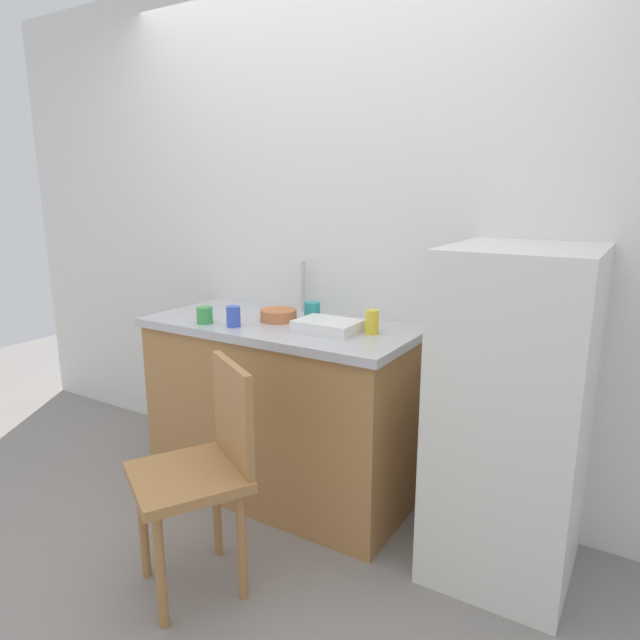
{
  "coord_description": "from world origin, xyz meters",
  "views": [
    {
      "loc": [
        1.44,
        -1.47,
        1.51
      ],
      "look_at": [
        0.17,
        0.6,
        0.94
      ],
      "focal_mm": 31.11,
      "sensor_mm": 36.0,
      "label": 1
    }
  ],
  "objects_px": {
    "cup_teal": "(312,312)",
    "cup_yellow": "(372,322)",
    "chair": "(203,466)",
    "cup_green": "(205,315)",
    "cup_blue": "(233,316)",
    "refrigerator": "(512,415)",
    "dish_tray": "(328,326)",
    "terracotta_bowl": "(278,315)"
  },
  "relations": [
    {
      "from": "dish_tray",
      "to": "cup_teal",
      "type": "relative_size",
      "value": 2.98
    },
    {
      "from": "cup_green",
      "to": "chair",
      "type": "bearing_deg",
      "value": -49.16
    },
    {
      "from": "cup_green",
      "to": "cup_blue",
      "type": "relative_size",
      "value": 0.81
    },
    {
      "from": "refrigerator",
      "to": "cup_green",
      "type": "xyz_separation_m",
      "value": [
        -1.4,
        -0.21,
        0.28
      ]
    },
    {
      "from": "dish_tray",
      "to": "cup_yellow",
      "type": "bearing_deg",
      "value": 19.22
    },
    {
      "from": "refrigerator",
      "to": "cup_blue",
      "type": "bearing_deg",
      "value": -171.47
    },
    {
      "from": "cup_green",
      "to": "cup_blue",
      "type": "bearing_deg",
      "value": 7.26
    },
    {
      "from": "refrigerator",
      "to": "chair",
      "type": "height_order",
      "value": "refrigerator"
    },
    {
      "from": "cup_yellow",
      "to": "cup_green",
      "type": "bearing_deg",
      "value": -162.74
    },
    {
      "from": "cup_teal",
      "to": "terracotta_bowl",
      "type": "bearing_deg",
      "value": -151.34
    },
    {
      "from": "cup_green",
      "to": "cup_teal",
      "type": "relative_size",
      "value": 0.83
    },
    {
      "from": "dish_tray",
      "to": "cup_green",
      "type": "relative_size",
      "value": 3.57
    },
    {
      "from": "terracotta_bowl",
      "to": "cup_green",
      "type": "xyz_separation_m",
      "value": [
        -0.27,
        -0.23,
        0.01
      ]
    },
    {
      "from": "refrigerator",
      "to": "cup_yellow",
      "type": "bearing_deg",
      "value": 177.04
    },
    {
      "from": "cup_teal",
      "to": "cup_blue",
      "type": "xyz_separation_m",
      "value": [
        -0.25,
        -0.28,
        0.0
      ]
    },
    {
      "from": "chair",
      "to": "terracotta_bowl",
      "type": "xyz_separation_m",
      "value": [
        -0.17,
        0.74,
        0.42
      ]
    },
    {
      "from": "dish_tray",
      "to": "cup_blue",
      "type": "bearing_deg",
      "value": -160.0
    },
    {
      "from": "chair",
      "to": "cup_yellow",
      "type": "distance_m",
      "value": 0.93
    },
    {
      "from": "dish_tray",
      "to": "refrigerator",
      "type": "bearing_deg",
      "value": 2.31
    },
    {
      "from": "cup_blue",
      "to": "terracotta_bowl",
      "type": "bearing_deg",
      "value": 61.98
    },
    {
      "from": "dish_tray",
      "to": "cup_yellow",
      "type": "relative_size",
      "value": 2.63
    },
    {
      "from": "refrigerator",
      "to": "terracotta_bowl",
      "type": "xyz_separation_m",
      "value": [
        -1.13,
        0.02,
        0.26
      ]
    },
    {
      "from": "chair",
      "to": "cup_teal",
      "type": "bearing_deg",
      "value": 122.16
    },
    {
      "from": "refrigerator",
      "to": "cup_teal",
      "type": "bearing_deg",
      "value": 174.29
    },
    {
      "from": "dish_tray",
      "to": "cup_teal",
      "type": "xyz_separation_m",
      "value": [
        -0.17,
        0.13,
        0.02
      ]
    },
    {
      "from": "chair",
      "to": "dish_tray",
      "type": "distance_m",
      "value": 0.82
    },
    {
      "from": "dish_tray",
      "to": "cup_yellow",
      "type": "height_order",
      "value": "cup_yellow"
    },
    {
      "from": "chair",
      "to": "cup_yellow",
      "type": "relative_size",
      "value": 8.37
    },
    {
      "from": "cup_green",
      "to": "cup_teal",
      "type": "height_order",
      "value": "cup_teal"
    },
    {
      "from": "chair",
      "to": "cup_green",
      "type": "distance_m",
      "value": 0.81
    },
    {
      "from": "cup_blue",
      "to": "refrigerator",
      "type": "bearing_deg",
      "value": 8.53
    },
    {
      "from": "cup_teal",
      "to": "cup_yellow",
      "type": "height_order",
      "value": "cup_yellow"
    },
    {
      "from": "refrigerator",
      "to": "cup_yellow",
      "type": "distance_m",
      "value": 0.7
    },
    {
      "from": "terracotta_bowl",
      "to": "cup_green",
      "type": "height_order",
      "value": "cup_green"
    },
    {
      "from": "terracotta_bowl",
      "to": "cup_teal",
      "type": "bearing_deg",
      "value": 28.66
    },
    {
      "from": "chair",
      "to": "dish_tray",
      "type": "bearing_deg",
      "value": 108.87
    },
    {
      "from": "cup_green",
      "to": "dish_tray",
      "type": "bearing_deg",
      "value": 16.62
    },
    {
      "from": "cup_green",
      "to": "cup_yellow",
      "type": "relative_size",
      "value": 0.74
    },
    {
      "from": "cup_teal",
      "to": "refrigerator",
      "type": "bearing_deg",
      "value": -5.71
    },
    {
      "from": "refrigerator",
      "to": "cup_teal",
      "type": "height_order",
      "value": "refrigerator"
    },
    {
      "from": "dish_tray",
      "to": "cup_teal",
      "type": "height_order",
      "value": "cup_teal"
    },
    {
      "from": "chair",
      "to": "cup_teal",
      "type": "relative_size",
      "value": 9.47
    }
  ]
}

